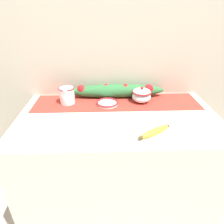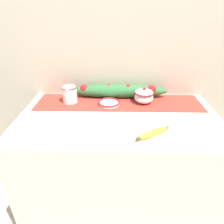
# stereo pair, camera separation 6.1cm
# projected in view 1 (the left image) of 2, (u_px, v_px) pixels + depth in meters

# --- Properties ---
(ground_plane) EXTENTS (12.00, 12.00, 0.00)m
(ground_plane) POSITION_uv_depth(u_px,v_px,m) (117.00, 210.00, 1.62)
(ground_plane) COLOR #B2A899
(countertop) EXTENTS (1.21, 0.66, 0.88)m
(countertop) POSITION_uv_depth(u_px,v_px,m) (118.00, 170.00, 1.41)
(countertop) COLOR beige
(countertop) RESTS_ON ground_plane
(back_wall) EXTENTS (2.01, 0.04, 2.40)m
(back_wall) POSITION_uv_depth(u_px,v_px,m) (116.00, 49.00, 1.35)
(back_wall) COLOR #B7AD99
(back_wall) RESTS_ON ground_plane
(table_runner) EXTENTS (1.11, 0.27, 0.00)m
(table_runner) POSITION_uv_depth(u_px,v_px,m) (117.00, 102.00, 1.36)
(table_runner) COLOR #B23328
(table_runner) RESTS_ON countertop
(cream_pitcher) EXTENTS (0.10, 0.12, 0.11)m
(cream_pitcher) POSITION_uv_depth(u_px,v_px,m) (67.00, 95.00, 1.32)
(cream_pitcher) COLOR white
(cream_pitcher) RESTS_ON countertop
(sugar_bowl) EXTENTS (0.13, 0.13, 0.11)m
(sugar_bowl) POSITION_uv_depth(u_px,v_px,m) (142.00, 95.00, 1.35)
(sugar_bowl) COLOR white
(sugar_bowl) RESTS_ON countertop
(small_dish) EXTENTS (0.14, 0.14, 0.02)m
(small_dish) POSITION_uv_depth(u_px,v_px,m) (107.00, 103.00, 1.33)
(small_dish) COLOR white
(small_dish) RESTS_ON countertop
(banana) EXTENTS (0.19, 0.14, 0.03)m
(banana) POSITION_uv_depth(u_px,v_px,m) (154.00, 132.00, 1.02)
(banana) COLOR yellow
(banana) RESTS_ON countertop
(spoon) EXTENTS (0.18, 0.11, 0.01)m
(spoon) POSITION_uv_depth(u_px,v_px,m) (156.00, 119.00, 1.16)
(spoon) COLOR silver
(spoon) RESTS_ON countertop
(napkin_stack) EXTENTS (0.16, 0.16, 0.03)m
(napkin_stack) POSITION_uv_depth(u_px,v_px,m) (29.00, 131.00, 1.03)
(napkin_stack) COLOR white
(napkin_stack) RESTS_ON countertop
(poinsettia_garland) EXTENTS (0.68, 0.10, 0.10)m
(poinsettia_garland) POSITION_uv_depth(u_px,v_px,m) (116.00, 90.00, 1.41)
(poinsettia_garland) COLOR #2D6B38
(poinsettia_garland) RESTS_ON countertop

